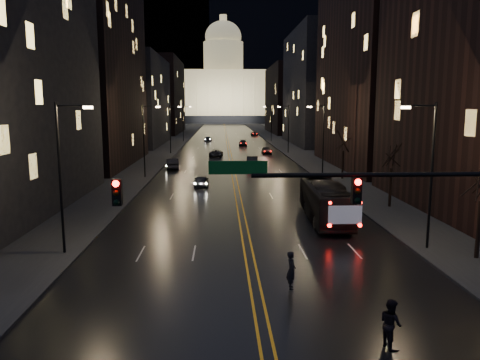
{
  "coord_description": "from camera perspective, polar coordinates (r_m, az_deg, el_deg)",
  "views": [
    {
      "loc": [
        -1.63,
        -17.25,
        8.75
      ],
      "look_at": [
        -0.37,
        13.59,
        3.89
      ],
      "focal_mm": 35.0,
      "sensor_mm": 36.0,
      "label": 1
    }
  ],
  "objects": [
    {
      "name": "sidewalk_right",
      "position": [
        148.34,
        3.74,
        5.57
      ],
      "size": [
        8.0,
        320.0,
        0.16
      ],
      "primitive_type": "cube",
      "color": "black",
      "rests_on": "ground"
    },
    {
      "name": "building_right_dist",
      "position": [
        158.89,
        5.94,
        9.71
      ],
      "size": [
        12.0,
        40.0,
        22.0
      ],
      "primitive_type": "cube",
      "color": "black",
      "rests_on": "ground"
    },
    {
      "name": "streetlamp_right_near",
      "position": [
        30.18,
        22.04,
        1.31
      ],
      "size": [
        2.13,
        0.25,
        9.0
      ],
      "color": "black",
      "rests_on": "ground"
    },
    {
      "name": "receding_car_b",
      "position": [
        86.67,
        3.26,
        3.61
      ],
      "size": [
        1.68,
        4.18,
        1.42
      ],
      "primitive_type": "imported",
      "rotation": [
        0.0,
        0.0,
        0.0
      ],
      "color": "black",
      "rests_on": "ground"
    },
    {
      "name": "streetlamp_left_far",
      "position": [
        87.81,
        -8.39,
        6.46
      ],
      "size": [
        2.13,
        0.25,
        9.0
      ],
      "color": "black",
      "rests_on": "ground"
    },
    {
      "name": "building_right_tall",
      "position": [
        71.7,
        16.83,
        16.8
      ],
      "size": [
        12.0,
        30.0,
        38.0
      ],
      "primitive_type": "cube",
      "color": "black",
      "rests_on": "ground"
    },
    {
      "name": "receding_car_c",
      "position": [
        105.09,
        0.37,
        4.52
      ],
      "size": [
        2.11,
        4.59,
        1.3
      ],
      "primitive_type": "imported",
      "rotation": [
        0.0,
        0.0,
        -0.07
      ],
      "color": "black",
      "rests_on": "ground"
    },
    {
      "name": "traffic_signal",
      "position": [
        19.17,
        20.88,
        -2.61
      ],
      "size": [
        17.29,
        0.45,
        7.0
      ],
      "color": "black",
      "rests_on": "ground"
    },
    {
      "name": "receding_car_d",
      "position": [
        141.86,
        1.77,
        5.66
      ],
      "size": [
        2.16,
        4.58,
        1.27
      ],
      "primitive_type": "imported",
      "rotation": [
        0.0,
        0.0,
        -0.01
      ],
      "color": "black",
      "rests_on": "ground"
    },
    {
      "name": "road",
      "position": [
        147.52,
        -1.7,
        5.54
      ],
      "size": [
        20.0,
        320.0,
        0.02
      ],
      "primitive_type": "cube",
      "color": "black",
      "rests_on": "ground"
    },
    {
      "name": "building_right_mid",
      "position": [
        111.65,
        9.54,
        11.0
      ],
      "size": [
        12.0,
        34.0,
        26.0
      ],
      "primitive_type": "cube",
      "color": "black",
      "rests_on": "ground"
    },
    {
      "name": "tree_right_far",
      "position": [
        57.31,
        12.5,
        4.51
      ],
      "size": [
        2.4,
        2.4,
        6.65
      ],
      "color": "black",
      "rests_on": "ground"
    },
    {
      "name": "tree_right_mid",
      "position": [
        42.1,
        18.03,
        2.75
      ],
      "size": [
        2.4,
        2.4,
        6.65
      ],
      "color": "black",
      "rests_on": "ground"
    },
    {
      "name": "streetlamp_right_far",
      "position": [
        88.21,
        5.81,
        6.52
      ],
      "size": [
        2.13,
        0.25,
        9.0
      ],
      "color": "black",
      "rests_on": "ground"
    },
    {
      "name": "sidewalk_left",
      "position": [
        148.03,
        -7.16,
        5.52
      ],
      "size": [
        8.0,
        320.0,
        0.16
      ],
      "primitive_type": "cube",
      "color": "black",
      "rests_on": "ground"
    },
    {
      "name": "oncoming_car_c",
      "position": [
        82.62,
        -2.93,
        3.31
      ],
      "size": [
        2.56,
        4.84,
        1.3
      ],
      "primitive_type": "imported",
      "rotation": [
        0.0,
        0.0,
        3.05
      ],
      "color": "black",
      "rests_on": "ground"
    },
    {
      "name": "center_line",
      "position": [
        147.52,
        -1.7,
        5.55
      ],
      "size": [
        0.62,
        320.0,
        0.01
      ],
      "primitive_type": "cube",
      "color": "orange",
      "rests_on": "road"
    },
    {
      "name": "oncoming_car_b",
      "position": [
        66.66,
        -8.24,
        1.99
      ],
      "size": [
        2.21,
        4.91,
        1.56
      ],
      "primitive_type": "imported",
      "rotation": [
        0.0,
        0.0,
        3.26
      ],
      "color": "black",
      "rests_on": "ground"
    },
    {
      "name": "streetlamp_right_dist",
      "position": [
        117.97,
        3.75,
        7.14
      ],
      "size": [
        2.13,
        0.25,
        9.0
      ],
      "color": "black",
      "rests_on": "ground"
    },
    {
      "name": "capitol",
      "position": [
        267.39,
        -2.02,
        10.74
      ],
      "size": [
        90.0,
        50.0,
        58.5
      ],
      "color": "black",
      "rests_on": "ground"
    },
    {
      "name": "streetlamp_right_mid",
      "position": [
        58.71,
        9.95,
        5.23
      ],
      "size": [
        2.13,
        0.25,
        9.0
      ],
      "color": "black",
      "rests_on": "ground"
    },
    {
      "name": "oncoming_car_d",
      "position": [
        118.56,
        -3.94,
        5.0
      ],
      "size": [
        2.01,
        4.47,
        1.27
      ],
      "primitive_type": "imported",
      "rotation": [
        0.0,
        0.0,
        3.09
      ],
      "color": "black",
      "rests_on": "ground"
    },
    {
      "name": "streetlamp_left_mid",
      "position": [
        58.1,
        -11.47,
        5.15
      ],
      "size": [
        2.13,
        0.25,
        9.0
      ],
      "color": "black",
      "rests_on": "ground"
    },
    {
      "name": "bus",
      "position": [
        36.91,
        10.28,
        -2.51
      ],
      "size": [
        3.01,
        10.94,
        3.02
      ],
      "primitive_type": "imported",
      "rotation": [
        0.0,
        0.0,
        -0.04
      ],
      "color": "black",
      "rests_on": "ground"
    },
    {
      "name": "receding_car_a",
      "position": [
        68.59,
        1.5,
        2.25
      ],
      "size": [
        2.0,
        4.71,
        1.51
      ],
      "primitive_type": "imported",
      "rotation": [
        0.0,
        0.0,
        -0.09
      ],
      "color": "black",
      "rests_on": "ground"
    },
    {
      "name": "ground",
      "position": [
        19.41,
        2.87,
        -17.85
      ],
      "size": [
        900.0,
        900.0,
        0.0
      ],
      "primitive_type": "plane",
      "color": "black",
      "rests_on": "ground"
    },
    {
      "name": "streetlamp_left_dist",
      "position": [
        117.67,
        -6.86,
        7.1
      ],
      "size": [
        2.13,
        0.25,
        9.0
      ],
      "color": "black",
      "rests_on": "ground"
    },
    {
      "name": "mountain_ridge",
      "position": [
        403.37,
        3.78,
        16.94
      ],
      "size": [
        520.0,
        60.0,
        130.0
      ],
      "primitive_type": "cube",
      "color": "black",
      "rests_on": "ground"
    },
    {
      "name": "building_left_dist",
      "position": [
        158.48,
        -9.5,
        10.0
      ],
      "size": [
        12.0,
        40.0,
        24.0
      ],
      "primitive_type": "cube",
      "color": "black",
      "rests_on": "ground"
    },
    {
      "name": "streetlamp_left_near",
      "position": [
        28.99,
        -20.78,
        1.1
      ],
      "size": [
        2.13,
        0.25,
        9.0
      ],
      "color": "black",
      "rests_on": "ground"
    },
    {
      "name": "building_left_far",
      "position": [
        110.97,
        -12.56,
        9.38
      ],
      "size": [
        12.0,
        34.0,
        20.0
      ],
      "primitive_type": "cube",
      "color": "black",
      "rests_on": "ground"
    },
    {
      "name": "building_left_mid",
      "position": [
        74.03,
        -17.94,
        12.59
      ],
      "size": [
        12.0,
        30.0,
        28.0
      ],
      "primitive_type": "cube",
      "color": "black",
      "rests_on": "ground"
    },
    {
      "name": "pedestrian_b",
      "position": [
        18.66,
        17.9,
        -16.29
      ],
      "size": [
        0.71,
        1.0,
        1.85
      ],
      "primitive_type": "imported",
      "rotation": [
        0.0,
        0.0,
        1.83
      ],
      "color": "black",
      "rests_on": "ground"
    },
    {
      "name": "pedestrian_a",
      "position": [
        23.1,
        6.27,
        -10.88
      ],
      "size": [
        0.46,
        0.69,
        1.88
      ],
      "primitive_type": "imported",
      "rotation": [
        0.0,
        0.0,
        1.55
      ],
      "color": "black",
      "rests_on": "ground"
    },
    {
      "name": "oncoming_car_a",
      "position": [
        51.6,
        -4.73,
        -0.1
      ],
      "size": [
        1.59,
        3.91,
        1.33
      ],
      "primitive_type": "imported",
      "rotation": [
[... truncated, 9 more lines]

